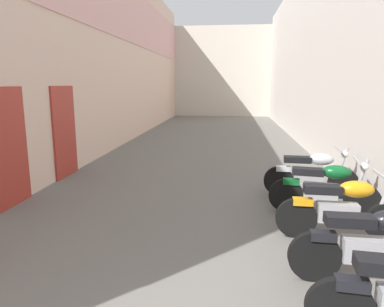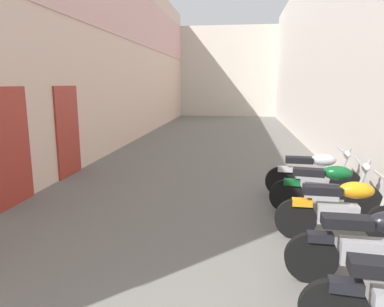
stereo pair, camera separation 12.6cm
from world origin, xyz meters
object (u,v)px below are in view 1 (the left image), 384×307
object	(u,v)px
motorcycle_third	(375,244)
motorcycle_sixth	(312,173)
motorcycle_fourth	(342,207)
motorcycle_fifth	(324,187)

from	to	relation	value
motorcycle_third	motorcycle_sixth	bearing A→B (deg)	90.00
motorcycle_fourth	motorcycle_fifth	bearing A→B (deg)	90.01
motorcycle_fifth	motorcycle_sixth	world-z (taller)	same
motorcycle_fourth	motorcycle_sixth	bearing A→B (deg)	90.00
motorcycle_fifth	motorcycle_third	bearing A→B (deg)	-90.00
motorcycle_third	motorcycle_sixth	distance (m)	3.21
motorcycle_fifth	motorcycle_fourth	bearing A→B (deg)	-89.99
motorcycle_fourth	motorcycle_fifth	world-z (taller)	same
motorcycle_third	motorcycle_fifth	bearing A→B (deg)	90.00
motorcycle_fourth	motorcycle_fifth	xyz separation A→B (m)	(-0.00, 1.01, 0.00)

